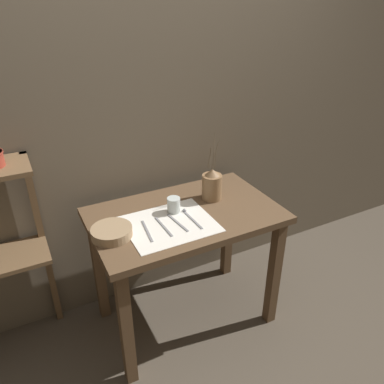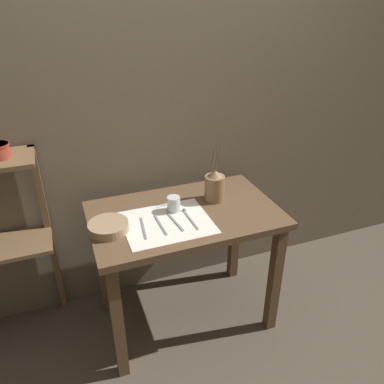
% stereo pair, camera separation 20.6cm
% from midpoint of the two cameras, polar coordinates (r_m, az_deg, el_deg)
% --- Properties ---
extents(ground_plane, '(12.00, 12.00, 0.00)m').
position_cam_midpoint_polar(ground_plane, '(2.61, -3.29, -18.39)').
color(ground_plane, brown).
extents(stone_wall_back, '(7.00, 0.06, 2.40)m').
position_cam_midpoint_polar(stone_wall_back, '(2.31, -8.65, 10.47)').
color(stone_wall_back, '#6B5E4C').
rests_on(stone_wall_back, ground_plane).
extents(wooden_table, '(1.06, 0.65, 0.80)m').
position_cam_midpoint_polar(wooden_table, '(2.17, -3.76, -6.21)').
color(wooden_table, brown).
rests_on(wooden_table, ground_plane).
extents(linen_cloth, '(0.47, 0.39, 0.00)m').
position_cam_midpoint_polar(linen_cloth, '(2.01, -6.38, -4.94)').
color(linen_cloth, white).
rests_on(linen_cloth, wooden_table).
extents(pitcher_with_flowers, '(0.12, 0.12, 0.41)m').
position_cam_midpoint_polar(pitcher_with_flowers, '(2.20, 0.38, 0.99)').
color(pitcher_with_flowers, olive).
rests_on(pitcher_with_flowers, wooden_table).
extents(wooden_bowl, '(0.21, 0.21, 0.05)m').
position_cam_midpoint_polar(wooden_bowl, '(1.96, -15.13, -6.02)').
color(wooden_bowl, '#9E7F5B').
rests_on(wooden_bowl, wooden_table).
extents(glass_tumbler_near, '(0.07, 0.07, 0.09)m').
position_cam_midpoint_polar(glass_tumbler_near, '(2.09, -5.63, -2.05)').
color(glass_tumbler_near, silver).
rests_on(glass_tumbler_near, wooden_table).
extents(knife_center, '(0.04, 0.20, 0.00)m').
position_cam_midpoint_polar(knife_center, '(1.96, -9.87, -5.97)').
color(knife_center, gray).
rests_on(knife_center, wooden_table).
extents(fork_outer, '(0.02, 0.21, 0.00)m').
position_cam_midpoint_polar(fork_outer, '(1.98, -7.34, -5.34)').
color(fork_outer, gray).
rests_on(fork_outer, wooden_table).
extents(fork_inner, '(0.04, 0.20, 0.00)m').
position_cam_midpoint_polar(fork_inner, '(2.01, -5.17, -4.75)').
color(fork_inner, gray).
rests_on(fork_inner, wooden_table).
extents(spoon_inner, '(0.03, 0.22, 0.02)m').
position_cam_midpoint_polar(spoon_inner, '(2.07, -3.56, -3.52)').
color(spoon_inner, gray).
rests_on(spoon_inner, wooden_table).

